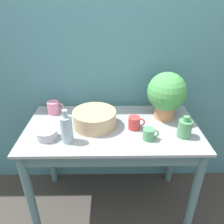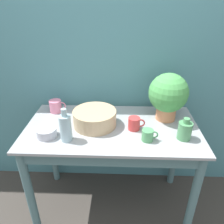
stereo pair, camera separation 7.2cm
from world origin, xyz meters
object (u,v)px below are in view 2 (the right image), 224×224
at_px(mug_green, 148,135).
at_px(bowl_small_steel, 47,133).
at_px(potted_plant, 168,94).
at_px(bowl_wash_large, 95,118).
at_px(bottle_short, 185,130).
at_px(bottle_tall, 66,128).
at_px(mug_pink, 56,106).
at_px(mug_red, 134,124).

bearing_deg(mug_green, bowl_small_steel, 178.50).
bearing_deg(potted_plant, bowl_wash_large, -167.79).
relative_size(potted_plant, bowl_small_steel, 2.72).
bearing_deg(bottle_short, bottle_tall, -176.51).
distance_m(bottle_short, mug_green, 0.25).
bearing_deg(bowl_wash_large, bottle_short, -13.65).
bearing_deg(bowl_small_steel, bottle_short, 0.80).
distance_m(mug_green, bowl_small_steel, 0.68).
relative_size(bottle_short, mug_pink, 1.14).
height_order(mug_green, mug_red, mug_red).
bearing_deg(bottle_tall, mug_red, 18.27).
bearing_deg(mug_green, mug_red, 121.61).
height_order(potted_plant, bottle_tall, potted_plant).
height_order(bottle_tall, bottle_short, bottle_tall).
xyz_separation_m(bowl_wash_large, mug_pink, (-0.34, 0.20, -0.01)).
bearing_deg(bowl_small_steel, mug_green, -1.50).
bearing_deg(bottle_short, mug_pink, 160.06).
distance_m(potted_plant, bowl_small_steel, 0.91).
relative_size(mug_pink, bowl_small_steel, 1.01).
bearing_deg(bottle_tall, bowl_wash_large, 49.70).
bearing_deg(mug_red, mug_pink, 158.79).
height_order(bottle_tall, mug_pink, bottle_tall).
height_order(potted_plant, mug_red, potted_plant).
xyz_separation_m(potted_plant, bowl_small_steel, (-0.85, -0.28, -0.17)).
bearing_deg(bottle_tall, bottle_short, 3.49).
distance_m(mug_green, mug_red, 0.16).
height_order(bottle_tall, bowl_small_steel, bottle_tall).
bearing_deg(mug_pink, bottle_short, -19.94).
bearing_deg(mug_pink, mug_green, -27.95).
bearing_deg(bottle_short, mug_green, -172.82).
relative_size(bowl_wash_large, bottle_short, 2.05).
bearing_deg(bottle_short, bowl_wash_large, 166.35).
bearing_deg(mug_red, mug_green, -58.39).
relative_size(bottle_short, mug_red, 1.28).
relative_size(bottle_short, bowl_small_steel, 1.15).
xyz_separation_m(bowl_wash_large, mug_green, (0.37, -0.18, -0.02)).
height_order(bottle_tall, mug_red, bottle_tall).
xyz_separation_m(mug_red, bowl_small_steel, (-0.60, -0.12, -0.02)).
bearing_deg(bottle_short, potted_plant, 106.06).
distance_m(bowl_wash_large, bottle_short, 0.63).
height_order(potted_plant, bowl_small_steel, potted_plant).
bearing_deg(mug_green, bowl_wash_large, 154.06).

